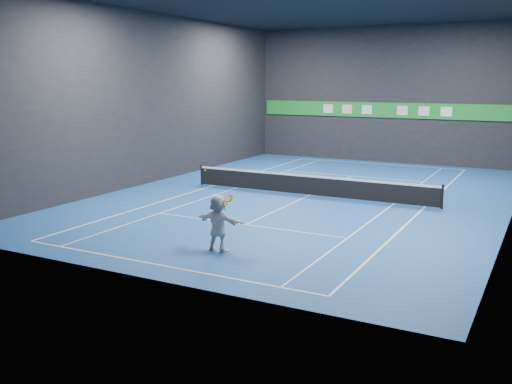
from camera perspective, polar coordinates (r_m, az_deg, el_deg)
The scene contains 19 objects.
ground at distance 27.70m, azimuth 5.35°, elevation -0.34°, with size 26.00×26.00×0.00m, color #1A4992.
ceiling at distance 27.36m, azimuth 5.71°, elevation 18.46°, with size 26.00×26.00×0.00m, color black.
wall_back at distance 39.49m, azimuth 12.83°, elevation 9.45°, with size 18.00×0.10×9.00m, color black.
wall_front at distance 15.94m, azimuth -12.73°, elevation 7.26°, with size 18.00×0.10×9.00m, color black.
wall_left at distance 31.69m, azimuth -9.90°, elevation 9.19°, with size 0.10×26.00×9.00m, color black.
baseline_near at distance 17.65m, azimuth -9.75°, elevation -7.18°, with size 10.98×0.08×0.01m, color white.
baseline_far at distance 38.80m, azimuth 12.11°, elevation 2.78°, with size 10.98×0.08×0.01m, color white.
sideline_doubles_left at distance 30.17m, azimuth -4.32°, elevation 0.63°, with size 0.08×23.78×0.01m, color white.
sideline_doubles_right at distance 26.15m, azimuth 16.53°, elevation -1.45°, with size 0.08×23.78×0.01m, color white.
sideline_singles_left at distance 29.47m, azimuth -2.05°, elevation 0.41°, with size 0.06×23.78×0.01m, color white.
sideline_singles_right at distance 26.44m, azimuth 13.60°, elevation -1.16°, with size 0.06×23.78×0.01m, color white.
service_line_near at distance 22.06m, azimuth -1.05°, elevation -3.28°, with size 8.23×0.06×0.01m, color white.
service_line_far at distance 33.60m, azimuth 9.54°, elevation 1.60°, with size 8.23×0.06×0.01m, color white.
center_service_line at distance 27.69m, azimuth 5.35°, elevation -0.34°, with size 0.06×12.80×0.01m, color white.
player at distance 18.58m, azimuth -3.81°, elevation -3.11°, with size 1.74×0.55×1.87m, color silver.
tennis_ball at distance 18.44m, azimuth -5.11°, elevation 2.18°, with size 0.06×0.06×0.06m, color #B2E125.
tennis_net at distance 27.59m, azimuth 5.37°, elevation 0.75°, with size 12.50×0.10×1.07m.
sponsor_banner at distance 39.46m, azimuth 12.74°, elevation 8.00°, with size 17.64×0.11×1.00m.
tennis_racket at distance 18.26m, azimuth -2.81°, elevation -0.80°, with size 0.42×0.36×0.57m.
Camera 1 is at (10.32, -25.10, 5.52)m, focal length 40.00 mm.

